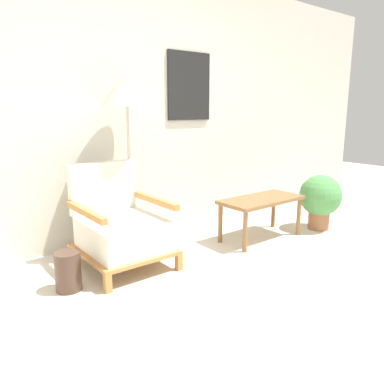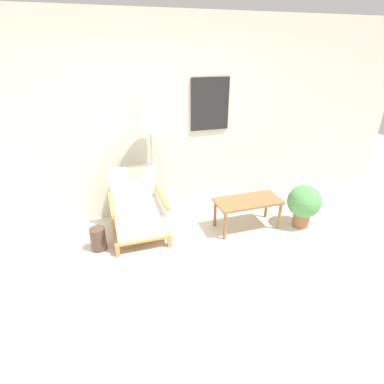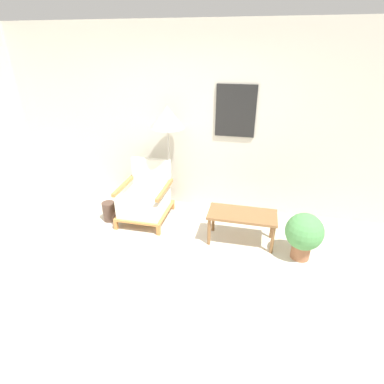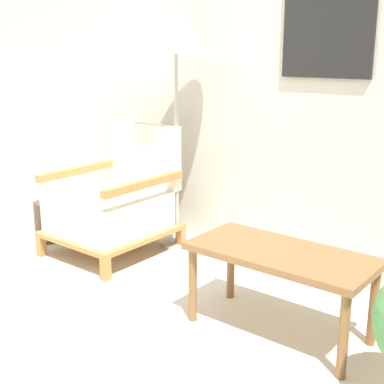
{
  "view_description": "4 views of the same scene",
  "coord_description": "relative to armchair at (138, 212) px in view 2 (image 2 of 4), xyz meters",
  "views": [
    {
      "loc": [
        -1.85,
        -1.23,
        1.31
      ],
      "look_at": [
        0.25,
        1.46,
        0.55
      ],
      "focal_mm": 35.0,
      "sensor_mm": 36.0,
      "label": 1
    },
    {
      "loc": [
        -0.82,
        -1.93,
        2.26
      ],
      "look_at": [
        0.25,
        1.46,
        0.55
      ],
      "focal_mm": 28.0,
      "sensor_mm": 36.0,
      "label": 2
    },
    {
      "loc": [
        1.09,
        -2.17,
        2.39
      ],
      "look_at": [
        0.25,
        1.46,
        0.55
      ],
      "focal_mm": 28.0,
      "sensor_mm": 36.0,
      "label": 3
    },
    {
      "loc": [
        2.13,
        -0.89,
        1.35
      ],
      "look_at": [
        0.25,
        1.46,
        0.55
      ],
      "focal_mm": 50.0,
      "sensor_mm": 36.0,
      "label": 4
    }
  ],
  "objects": [
    {
      "name": "ground_plane",
      "position": [
        0.47,
        -1.52,
        -0.33
      ],
      "size": [
        14.0,
        14.0,
        0.0
      ],
      "primitive_type": "plane",
      "color": "beige"
    },
    {
      "name": "wall_back",
      "position": [
        0.47,
        0.64,
        1.02
      ],
      "size": [
        8.0,
        0.09,
        2.7
      ],
      "color": "beige",
      "rests_on": "ground_plane"
    },
    {
      "name": "armchair",
      "position": [
        0.0,
        0.0,
        0.0
      ],
      "size": [
        0.69,
        0.76,
        0.85
      ],
      "color": "#B2753D",
      "rests_on": "ground_plane"
    },
    {
      "name": "floor_lamp",
      "position": [
        0.28,
        0.32,
        1.12
      ],
      "size": [
        0.48,
        0.48,
        1.64
      ],
      "color": "#B7B2A8",
      "rests_on": "ground_plane"
    },
    {
      "name": "coffee_table",
      "position": [
        1.44,
        -0.28,
        0.04
      ],
      "size": [
        0.89,
        0.42,
        0.43
      ],
      "color": "brown",
      "rests_on": "ground_plane"
    },
    {
      "name": "vase",
      "position": [
        -0.53,
        -0.18,
        -0.18
      ],
      "size": [
        0.19,
        0.19,
        0.29
      ],
      "primitive_type": "cylinder",
      "color": "#473328",
      "rests_on": "ground_plane"
    },
    {
      "name": "potted_plant",
      "position": [
        2.19,
        -0.47,
        0.02
      ],
      "size": [
        0.45,
        0.45,
        0.61
      ],
      "color": "#935B3D",
      "rests_on": "ground_plane"
    }
  ]
}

